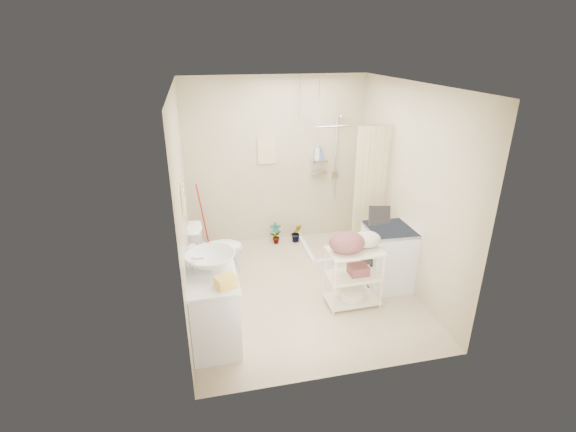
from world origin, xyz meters
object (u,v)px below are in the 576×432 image
object	(u,v)px
laundry_rack	(354,272)
washing_machine	(388,257)
vanity	(213,306)
toilet	(216,249)

from	to	relation	value
laundry_rack	washing_machine	bearing A→B (deg)	25.82
vanity	toilet	distance (m)	1.43
laundry_rack	vanity	bearing A→B (deg)	-171.39
vanity	laundry_rack	distance (m)	1.73
laundry_rack	toilet	bearing A→B (deg)	143.26
toilet	washing_machine	world-z (taller)	washing_machine
toilet	washing_machine	bearing A→B (deg)	-105.63
vanity	toilet	world-z (taller)	vanity
washing_machine	vanity	bearing A→B (deg)	-163.00
toilet	washing_machine	size ratio (longest dim) A/B	0.89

